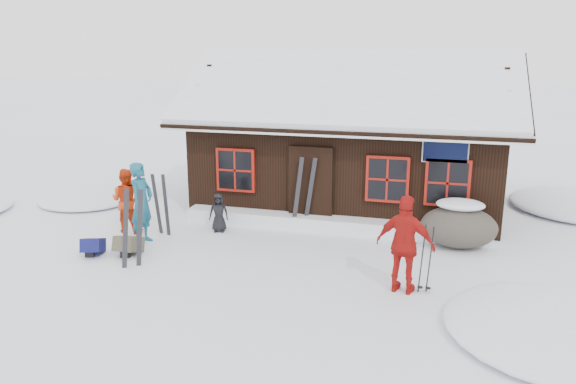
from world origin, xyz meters
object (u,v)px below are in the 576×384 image
at_px(skier_orange_right, 405,245).
at_px(ski_poles, 426,260).
at_px(backpack_blue, 93,249).
at_px(boulder, 459,225).
at_px(skier_teal, 142,203).
at_px(backpack_olive, 129,248).
at_px(skier_crouched, 219,213).
at_px(ski_pair_left, 133,229).
at_px(skier_orange_left, 127,200).

xyz_separation_m(skier_orange_right, ski_poles, (0.38, 0.11, -0.30)).
relative_size(ski_poles, backpack_blue, 2.44).
height_order(skier_orange_right, boulder, skier_orange_right).
bearing_deg(skier_teal, ski_poles, -97.48).
relative_size(boulder, backpack_olive, 2.82).
xyz_separation_m(skier_orange_right, skier_crouched, (-4.67, 2.39, -0.45)).
relative_size(boulder, ski_pair_left, 1.00).
relative_size(skier_teal, ski_pair_left, 1.11).
height_order(skier_orange_right, backpack_blue, skier_orange_right).
bearing_deg(ski_poles, skier_crouched, 155.71).
distance_m(skier_teal, ski_poles, 6.52).
distance_m(skier_teal, skier_orange_right, 6.16).
distance_m(skier_orange_left, skier_crouched, 2.27).
bearing_deg(boulder, skier_teal, -166.69).
height_order(skier_orange_left, backpack_olive, skier_orange_left).
xyz_separation_m(skier_orange_left, backpack_olive, (0.87, -1.43, -0.63)).
bearing_deg(ski_pair_left, skier_teal, 87.07).
bearing_deg(backpack_olive, skier_teal, 94.03).
height_order(boulder, backpack_blue, boulder).
bearing_deg(ski_poles, skier_orange_left, 166.88).
height_order(ski_pair_left, backpack_blue, ski_pair_left).
bearing_deg(backpack_olive, skier_crouched, 55.72).
height_order(skier_teal, backpack_olive, skier_teal).
relative_size(skier_orange_left, skier_crouched, 1.65).
xyz_separation_m(boulder, backpack_blue, (-7.74, -2.69, -0.36)).
bearing_deg(skier_crouched, skier_orange_left, -178.17).
height_order(ski_pair_left, backpack_olive, ski_pair_left).
relative_size(skier_teal, backpack_blue, 3.47).
height_order(skier_orange_left, skier_crouched, skier_orange_left).
distance_m(skier_orange_right, backpack_blue, 6.76).
xyz_separation_m(ski_pair_left, ski_poles, (5.87, 0.33, -0.18)).
distance_m(backpack_blue, backpack_olive, 0.78).
bearing_deg(skier_orange_right, backpack_olive, 8.74).
distance_m(skier_orange_left, backpack_olive, 1.79).
distance_m(skier_orange_left, ski_poles, 7.42).
bearing_deg(boulder, skier_orange_right, -109.95).
distance_m(skier_teal, skier_crouched, 1.91).
bearing_deg(backpack_blue, skier_teal, 38.80).
height_order(skier_teal, ski_pair_left, skier_teal).
relative_size(skier_teal, ski_poles, 1.42).
xyz_separation_m(skier_teal, ski_pair_left, (0.56, -1.37, -0.14)).
bearing_deg(skier_orange_right, backpack_blue, 11.03).
height_order(skier_orange_left, boulder, skier_orange_left).
height_order(skier_orange_left, ski_pair_left, ski_pair_left).
bearing_deg(ski_poles, backpack_blue, 179.81).
height_order(skier_crouched, boulder, boulder).
bearing_deg(skier_orange_left, skier_teal, 139.69).
distance_m(skier_orange_right, ski_poles, 0.50).
bearing_deg(skier_orange_left, skier_crouched, -165.91).
distance_m(skier_teal, boulder, 7.28).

